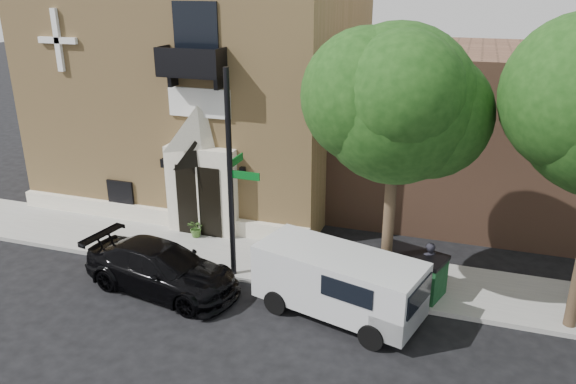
% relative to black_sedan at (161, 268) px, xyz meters
% --- Properties ---
extents(ground, '(120.00, 120.00, 0.00)m').
position_rel_black_sedan_xyz_m(ground, '(0.46, 1.15, -0.72)').
color(ground, black).
rests_on(ground, ground).
extents(sidewalk, '(42.00, 3.00, 0.15)m').
position_rel_black_sedan_xyz_m(sidewalk, '(1.46, 2.65, -0.65)').
color(sidewalk, gray).
rests_on(sidewalk, ground).
extents(church, '(12.20, 11.01, 9.30)m').
position_rel_black_sedan_xyz_m(church, '(-2.53, 9.10, 3.91)').
color(church, tan).
rests_on(church, ground).
extents(street_tree_left, '(4.97, 4.38, 7.77)m').
position_rel_black_sedan_xyz_m(street_tree_left, '(6.48, 1.49, 5.14)').
color(street_tree_left, '#38281C').
rests_on(street_tree_left, sidewalk).
extents(black_sedan, '(5.25, 2.81, 1.45)m').
position_rel_black_sedan_xyz_m(black_sedan, '(0.00, 0.00, 0.00)').
color(black_sedan, black).
rests_on(black_sedan, ground).
extents(cargo_van, '(4.95, 2.99, 1.89)m').
position_rel_black_sedan_xyz_m(cargo_van, '(5.53, 0.28, 0.33)').
color(cargo_van, silver).
rests_on(cargo_van, ground).
extents(street_sign, '(1.03, 1.03, 6.44)m').
position_rel_black_sedan_xyz_m(street_sign, '(1.78, 1.37, 2.67)').
color(street_sign, black).
rests_on(street_sign, sidewalk).
extents(fire_hydrant, '(0.47, 0.38, 0.83)m').
position_rel_black_sedan_xyz_m(fire_hydrant, '(6.28, 1.35, -0.16)').
color(fire_hydrant, '#B51220').
rests_on(fire_hydrant, sidewalk).
extents(dumpster, '(2.12, 1.60, 1.23)m').
position_rel_black_sedan_xyz_m(dumpster, '(7.18, 2.06, 0.05)').
color(dumpster, '#0F3817').
rests_on(dumpster, sidewalk).
extents(planter, '(0.71, 0.65, 0.67)m').
position_rel_black_sedan_xyz_m(planter, '(-0.59, 3.41, -0.24)').
color(planter, '#48722E').
rests_on(planter, sidewalk).
extents(pedestrian_near, '(0.69, 0.62, 1.58)m').
position_rel_black_sedan_xyz_m(pedestrian_near, '(7.61, 2.20, 0.22)').
color(pedestrian_near, black).
rests_on(pedestrian_near, sidewalk).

